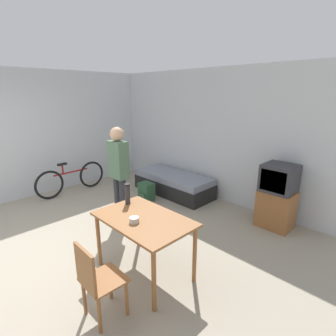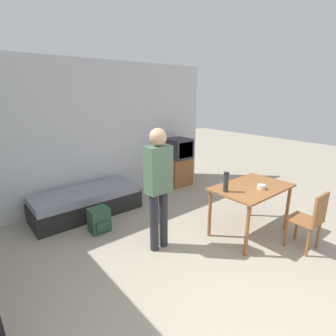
{
  "view_description": "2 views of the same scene",
  "coord_description": "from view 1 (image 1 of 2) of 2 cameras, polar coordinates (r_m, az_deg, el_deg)",
  "views": [
    {
      "loc": [
        3.59,
        -0.82,
        2.23
      ],
      "look_at": [
        0.56,
        2.18,
        0.98
      ],
      "focal_mm": 28.0,
      "sensor_mm": 36.0,
      "label": 1
    },
    {
      "loc": [
        -1.94,
        -1.05,
        2.12
      ],
      "look_at": [
        0.5,
        1.9,
        1.01
      ],
      "focal_mm": 28.0,
      "sensor_mm": 36.0,
      "label": 2
    }
  ],
  "objects": [
    {
      "name": "ground_plane",
      "position": [
        4.31,
        -28.13,
        -17.03
      ],
      "size": [
        20.0,
        20.0,
        0.0
      ],
      "primitive_type": "plane",
      "color": "#9E937F"
    },
    {
      "name": "wall_back",
      "position": [
        5.85,
        6.83,
        7.49
      ],
      "size": [
        5.77,
        0.06,
        2.7
      ],
      "color": "silver",
      "rests_on": "ground_plane"
    },
    {
      "name": "wall_left",
      "position": [
        6.63,
        -20.81,
        7.58
      ],
      "size": [
        0.06,
        4.67,
        2.7
      ],
      "color": "silver",
      "rests_on": "ground_plane"
    },
    {
      "name": "daybed",
      "position": [
        5.96,
        1.19,
        -3.42
      ],
      "size": [
        1.86,
        0.77,
        0.45
      ],
      "color": "black",
      "rests_on": "ground_plane"
    },
    {
      "name": "tv",
      "position": [
        4.74,
        22.66,
        -5.65
      ],
      "size": [
        0.56,
        0.5,
        1.1
      ],
      "color": "brown",
      "rests_on": "ground_plane"
    },
    {
      "name": "dining_table",
      "position": [
        3.27,
        -5.29,
        -12.26
      ],
      "size": [
        1.2,
        0.77,
        0.77
      ],
      "color": "brown",
      "rests_on": "ground_plane"
    },
    {
      "name": "wooden_chair",
      "position": [
        2.85,
        -15.41,
        -22.26
      ],
      "size": [
        0.4,
        0.4,
        0.86
      ],
      "color": "brown",
      "rests_on": "ground_plane"
    },
    {
      "name": "bicycle",
      "position": [
        6.35,
        -20.24,
        -2.22
      ],
      "size": [
        0.13,
        1.65,
        0.73
      ],
      "color": "black",
      "rests_on": "ground_plane"
    },
    {
      "name": "person_standing",
      "position": [
        4.45,
        -10.66,
        -0.24
      ],
      "size": [
        0.34,
        0.23,
        1.69
      ],
      "color": "#28282D",
      "rests_on": "ground_plane"
    },
    {
      "name": "thermos_flask",
      "position": [
        3.57,
        -8.83,
        -5.4
      ],
      "size": [
        0.07,
        0.07,
        0.28
      ],
      "color": "#2D2D33",
      "rests_on": "dining_table"
    },
    {
      "name": "mate_bowl",
      "position": [
        3.12,
        -7.37,
        -11.14
      ],
      "size": [
        0.12,
        0.12,
        0.06
      ],
      "color": "beige",
      "rests_on": "dining_table"
    },
    {
      "name": "backpack",
      "position": [
        5.58,
        -4.75,
        -5.19
      ],
      "size": [
        0.3,
        0.27,
        0.39
      ],
      "color": "#284C33",
      "rests_on": "ground_plane"
    }
  ]
}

